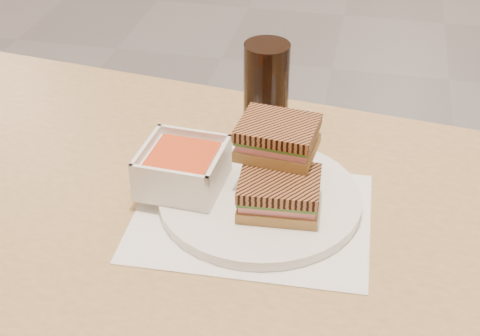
% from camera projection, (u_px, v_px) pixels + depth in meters
% --- Properties ---
extents(main_table, '(1.28, 0.84, 0.75)m').
position_uv_depth(main_table, '(161.00, 256.00, 1.07)').
color(main_table, tan).
rests_on(main_table, ground).
extents(tray_liner, '(0.34, 0.27, 0.00)m').
position_uv_depth(tray_liner, '(252.00, 217.00, 0.96)').
color(tray_liner, white).
rests_on(tray_liner, main_table).
extents(plate, '(0.29, 0.29, 0.02)m').
position_uv_depth(plate, '(260.00, 198.00, 0.98)').
color(plate, white).
rests_on(plate, tray_liner).
extents(soup_bowl, '(0.12, 0.12, 0.06)m').
position_uv_depth(soup_bowl, '(183.00, 169.00, 0.98)').
color(soup_bowl, white).
rests_on(soup_bowl, plate).
extents(panini_lower, '(0.12, 0.10, 0.05)m').
position_uv_depth(panini_lower, '(279.00, 193.00, 0.94)').
color(panini_lower, olive).
rests_on(panini_lower, plate).
extents(panini_upper, '(0.12, 0.10, 0.05)m').
position_uv_depth(panini_upper, '(278.00, 138.00, 0.97)').
color(panini_upper, olive).
rests_on(panini_upper, panini_lower).
extents(cola_glass, '(0.07, 0.07, 0.16)m').
position_uv_depth(cola_glass, '(266.00, 89.00, 1.11)').
color(cola_glass, black).
rests_on(cola_glass, main_table).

